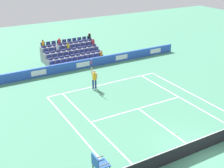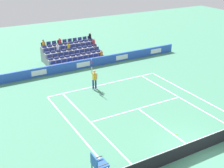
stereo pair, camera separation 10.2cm
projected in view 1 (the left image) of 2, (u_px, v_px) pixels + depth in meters
ground_plane at (198, 152)px, 18.51m from camera, size 80.00×80.00×0.00m
line_baseline at (104, 84)px, 27.95m from camera, size 10.97×0.10×0.01m
line_service at (138, 109)px, 23.59m from camera, size 8.23×0.10×0.01m
line_centre_service at (164, 128)px, 21.05m from camera, size 0.10×6.40×0.01m
line_singles_sideline_left at (94, 125)px, 21.35m from camera, size 0.10×11.89×0.01m
line_singles_sideline_right at (182, 99)px, 25.11m from camera, size 0.10×11.89×0.01m
line_doubles_sideline_left at (76, 130)px, 20.72m from camera, size 0.10×11.89×0.01m
line_doubles_sideline_right at (195, 95)px, 25.73m from camera, size 0.10×11.89×0.01m
line_centre_mark at (105, 84)px, 27.87m from camera, size 0.10×0.20×0.01m
sponsor_barrier at (83, 64)px, 31.52m from camera, size 23.50×0.22×0.92m
tennis_net at (199, 145)px, 18.31m from camera, size 11.97×0.10×1.07m
tennis_player at (94, 79)px, 26.55m from camera, size 0.52×0.38×2.85m
umpire_chair at (100, 168)px, 14.77m from camera, size 0.70×0.70×2.34m
stadium_stand at (71, 54)px, 33.78m from camera, size 6.20×3.80×2.62m
loose_tennis_ball at (177, 134)px, 20.25m from camera, size 0.07×0.07×0.07m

